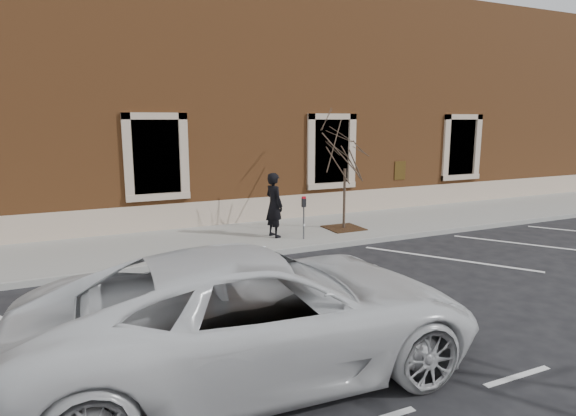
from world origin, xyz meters
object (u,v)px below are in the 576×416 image
sapling (345,152)px  white_truck (259,312)px  parking_meter (304,210)px  man (274,205)px

sapling → white_truck: 8.78m
parking_meter → sapling: sapling is taller
white_truck → parking_meter: bearing=-29.3°
man → sapling: bearing=-99.9°
man → parking_meter: 0.90m
parking_meter → sapling: size_ratio=0.36×
man → parking_meter: man is taller
man → sapling: (2.39, 0.06, 1.45)m
sapling → white_truck: (-5.44, -6.70, -1.65)m
white_truck → sapling: bearing=-36.8°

